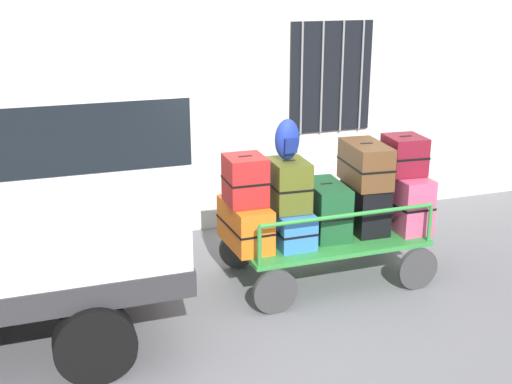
# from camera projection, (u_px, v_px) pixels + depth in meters

# --- Properties ---
(ground_plane) EXTENTS (40.00, 40.00, 0.00)m
(ground_plane) POSITION_uv_depth(u_px,v_px,m) (274.00, 310.00, 6.91)
(ground_plane) COLOR slate
(building_wall) EXTENTS (12.00, 0.38, 5.00)m
(building_wall) POSITION_uv_depth(u_px,v_px,m) (203.00, 43.00, 8.50)
(building_wall) COLOR silver
(building_wall) RESTS_ON ground
(luggage_cart) EXTENTS (2.16, 1.26, 0.53)m
(luggage_cart) POSITION_uv_depth(u_px,v_px,m) (325.00, 244.00, 7.52)
(luggage_cart) COLOR #2D8438
(luggage_cart) RESTS_ON ground
(cart_railing) EXTENTS (2.03, 1.13, 0.44)m
(cart_railing) POSITION_uv_depth(u_px,v_px,m) (327.00, 205.00, 7.37)
(cart_railing) COLOR #2D8438
(cart_railing) RESTS_ON luggage_cart
(suitcase_left_bottom) EXTENTS (0.42, 0.81, 0.48)m
(suitcase_left_bottom) POSITION_uv_depth(u_px,v_px,m) (245.00, 224.00, 7.13)
(suitcase_left_bottom) COLOR orange
(suitcase_left_bottom) RESTS_ON luggage_cart
(suitcase_left_middle) EXTENTS (0.42, 0.46, 0.52)m
(suitcase_left_middle) POSITION_uv_depth(u_px,v_px,m) (245.00, 180.00, 6.97)
(suitcase_left_middle) COLOR #B21E1E
(suitcase_left_middle) RESTS_ON suitcase_left_bottom
(suitcase_midleft_bottom) EXTENTS (0.40, 0.85, 0.39)m
(suitcase_midleft_bottom) POSITION_uv_depth(u_px,v_px,m) (287.00, 224.00, 7.29)
(suitcase_midleft_bottom) COLOR #3372C6
(suitcase_midleft_bottom) RESTS_ON luggage_cart
(suitcase_midleft_middle) EXTENTS (0.41, 0.54, 0.54)m
(suitcase_midleft_middle) POSITION_uv_depth(u_px,v_px,m) (289.00, 185.00, 7.10)
(suitcase_midleft_middle) COLOR #4C5119
(suitcase_midleft_middle) RESTS_ON suitcase_midleft_bottom
(suitcase_center_bottom) EXTENTS (0.44, 0.75, 0.60)m
(suitcase_center_bottom) POSITION_uv_depth(u_px,v_px,m) (325.00, 209.00, 7.42)
(suitcase_center_bottom) COLOR #194C28
(suitcase_center_bottom) RESTS_ON luggage_cart
(suitcase_midright_bottom) EXTENTS (0.39, 0.63, 0.55)m
(suitcase_midright_bottom) POSITION_uv_depth(u_px,v_px,m) (365.00, 208.00, 7.54)
(suitcase_midright_bottom) COLOR black
(suitcase_midright_bottom) RESTS_ON luggage_cart
(suitcase_midright_middle) EXTENTS (0.47, 0.78, 0.48)m
(suitcase_midright_middle) POSITION_uv_depth(u_px,v_px,m) (365.00, 164.00, 7.42)
(suitcase_midright_middle) COLOR brown
(suitcase_midright_middle) RESTS_ON suitcase_midright_bottom
(suitcase_right_bottom) EXTENTS (0.38, 0.84, 0.64)m
(suitcase_right_bottom) POSITION_uv_depth(u_px,v_px,m) (402.00, 200.00, 7.67)
(suitcase_right_bottom) COLOR #CC4C72
(suitcase_right_bottom) RESTS_ON luggage_cart
(suitcase_right_middle) EXTENTS (0.45, 0.50, 0.44)m
(suitcase_right_middle) POSITION_uv_depth(u_px,v_px,m) (404.00, 155.00, 7.53)
(suitcase_right_middle) COLOR maroon
(suitcase_right_middle) RESTS_ON suitcase_right_bottom
(backpack) EXTENTS (0.27, 0.22, 0.44)m
(backpack) POSITION_uv_depth(u_px,v_px,m) (287.00, 140.00, 6.97)
(backpack) COLOR navy
(backpack) RESTS_ON suitcase_midleft_middle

